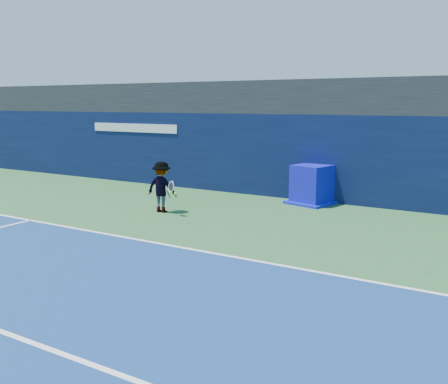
{
  "coord_description": "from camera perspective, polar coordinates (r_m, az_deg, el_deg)",
  "views": [
    {
      "loc": [
        7.16,
        -6.3,
        3.41
      ],
      "look_at": [
        0.3,
        5.2,
        1.0
      ],
      "focal_mm": 40.0,
      "sensor_mm": 36.0,
      "label": 1
    }
  ],
  "objects": [
    {
      "name": "tennis_player",
      "position": [
        15.75,
        -7.13,
        0.57
      ],
      "size": [
        1.27,
        0.72,
        1.6
      ],
      "color": "silver",
      "rests_on": "ground"
    },
    {
      "name": "equipment_cart",
      "position": [
        17.23,
        10.0,
        0.67
      ],
      "size": [
        1.67,
        1.67,
        1.32
      ],
      "color": "#0D0CAF",
      "rests_on": "ground"
    },
    {
      "name": "tennis_ball",
      "position": [
        14.22,
        -5.59,
        -0.14
      ],
      "size": [
        0.07,
        0.07,
        0.07
      ],
      "color": "#D6EB1A",
      "rests_on": "ground"
    },
    {
      "name": "back_wall_assembly",
      "position": [
        18.37,
        7.68,
        4.14
      ],
      "size": [
        36.0,
        1.03,
        3.0
      ],
      "color": "#0A1337",
      "rests_on": "ground"
    },
    {
      "name": "baseline",
      "position": [
        12.22,
        -6.55,
        -6.02
      ],
      "size": [
        24.0,
        0.1,
        0.01
      ],
      "primitive_type": "cube",
      "color": "white",
      "rests_on": "ground"
    },
    {
      "name": "ground",
      "position": [
        10.13,
        -17.04,
        -9.93
      ],
      "size": [
        80.0,
        80.0,
        0.0
      ],
      "primitive_type": "plane",
      "color": "#295C2F",
      "rests_on": "ground"
    },
    {
      "name": "stadium_band",
      "position": [
        19.19,
        9.04,
        10.64
      ],
      "size": [
        36.0,
        3.0,
        1.2
      ],
      "primitive_type": "cube",
      "color": "#222227",
      "rests_on": "back_wall_assembly"
    }
  ]
}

